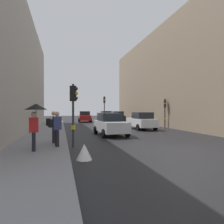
% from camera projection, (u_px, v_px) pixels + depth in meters
% --- Properties ---
extents(ground_plane, '(120.00, 120.00, 0.00)m').
position_uv_depth(ground_plane, '(184.00, 151.00, 10.09)').
color(ground_plane, black).
extents(sidewalk_kerb, '(3.04, 40.00, 0.16)m').
position_uv_depth(sidewalk_kerb, '(44.00, 138.00, 14.20)').
color(sidewalk_kerb, gray).
rests_on(sidewalk_kerb, ground).
extents(building_facade_right, '(12.00, 35.23, 12.11)m').
position_uv_depth(building_facade_right, '(204.00, 78.00, 25.76)').
color(building_facade_right, gray).
rests_on(building_facade_right, ground).
extents(traffic_light_far_median, '(0.24, 0.43, 3.90)m').
position_uv_depth(traffic_light_far_median, '(104.00, 105.00, 28.43)').
color(traffic_light_far_median, '#2D2D2D').
rests_on(traffic_light_far_median, ground).
extents(traffic_light_mid_street, '(0.34, 0.45, 3.23)m').
position_uv_depth(traffic_light_mid_street, '(165.00, 108.00, 22.63)').
color(traffic_light_mid_street, '#2D2D2D').
rests_on(traffic_light_mid_street, ground).
extents(traffic_light_near_right, '(0.45, 0.35, 3.43)m').
position_uv_depth(traffic_light_near_right, '(74.00, 103.00, 11.24)').
color(traffic_light_near_right, '#2D2D2D').
rests_on(traffic_light_near_right, ground).
extents(car_red_sedan, '(2.16, 4.27, 1.76)m').
position_uv_depth(car_red_sedan, '(85.00, 117.00, 33.61)').
color(car_red_sedan, red).
rests_on(car_red_sedan, ground).
extents(car_silver_hatchback, '(2.20, 4.29, 1.76)m').
position_uv_depth(car_silver_hatchback, '(110.00, 124.00, 16.20)').
color(car_silver_hatchback, '#BCBCC1').
rests_on(car_silver_hatchback, ground).
extents(car_white_compact, '(2.07, 4.23, 1.76)m').
position_uv_depth(car_white_compact, '(142.00, 121.00, 21.01)').
color(car_white_compact, silver).
rests_on(car_white_compact, ground).
extents(car_yellow_taxi, '(2.17, 4.28, 1.76)m').
position_uv_depth(car_yellow_taxi, '(106.00, 116.00, 38.66)').
color(car_yellow_taxi, yellow).
rests_on(car_yellow_taxi, ground).
extents(car_dark_suv, '(2.22, 4.30, 1.76)m').
position_uv_depth(car_dark_suv, '(117.00, 117.00, 31.83)').
color(car_dark_suv, black).
rests_on(car_dark_suv, ground).
extents(pedestrian_with_umbrella, '(1.00, 1.00, 2.14)m').
position_uv_depth(pedestrian_with_umbrella, '(35.00, 114.00, 9.24)').
color(pedestrian_with_umbrella, black).
rests_on(pedestrian_with_umbrella, sidewalk_kerb).
extents(pedestrian_with_black_backpack, '(0.63, 0.37, 1.77)m').
position_uv_depth(pedestrian_with_black_backpack, '(53.00, 125.00, 11.41)').
color(pedestrian_with_black_backpack, black).
rests_on(pedestrian_with_black_backpack, sidewalk_kerb).
extents(pedestrian_with_grey_backpack, '(0.65, 0.43, 1.77)m').
position_uv_depth(pedestrian_with_grey_backpack, '(56.00, 127.00, 10.31)').
color(pedestrian_with_grey_backpack, black).
rests_on(pedestrian_with_grey_backpack, sidewalk_kerb).
extents(warning_sign_triangle, '(0.64, 0.64, 0.65)m').
position_uv_depth(warning_sign_triangle, '(84.00, 152.00, 8.23)').
color(warning_sign_triangle, silver).
rests_on(warning_sign_triangle, ground).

